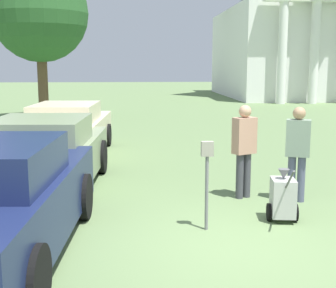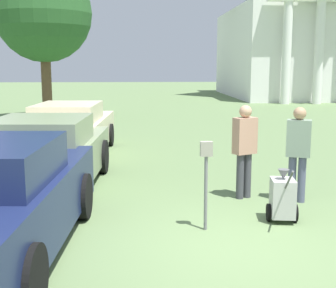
{
  "view_description": "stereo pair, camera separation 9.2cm",
  "coord_description": "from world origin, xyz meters",
  "px_view_note": "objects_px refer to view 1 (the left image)",
  "views": [
    {
      "loc": [
        -1.29,
        -6.04,
        2.46
      ],
      "look_at": [
        -0.71,
        1.91,
        1.1
      ],
      "focal_mm": 50.0,
      "sensor_mm": 36.0,
      "label": 1
    },
    {
      "loc": [
        -1.2,
        -6.05,
        2.46
      ],
      "look_at": [
        -0.71,
        1.91,
        1.1
      ],
      "focal_mm": 50.0,
      "sensor_mm": 36.0,
      "label": 2
    }
  ],
  "objects_px": {
    "parked_car_sage": "(43,156)",
    "person_worker": "(244,145)",
    "person_supervisor": "(298,148)",
    "church": "(295,18)",
    "equipment_cart": "(283,197)",
    "parked_car_cream": "(68,131)",
    "parking_meter": "(207,169)"
  },
  "relations": [
    {
      "from": "equipment_cart",
      "to": "parking_meter",
      "type": "bearing_deg",
      "value": -158.28
    },
    {
      "from": "person_supervisor",
      "to": "equipment_cart",
      "type": "relative_size",
      "value": 1.72
    },
    {
      "from": "parking_meter",
      "to": "equipment_cart",
      "type": "height_order",
      "value": "parking_meter"
    },
    {
      "from": "parked_car_sage",
      "to": "parking_meter",
      "type": "distance_m",
      "value": 3.78
    },
    {
      "from": "parking_meter",
      "to": "person_supervisor",
      "type": "relative_size",
      "value": 0.78
    },
    {
      "from": "person_worker",
      "to": "parked_car_sage",
      "type": "bearing_deg",
      "value": -37.29
    },
    {
      "from": "person_supervisor",
      "to": "equipment_cart",
      "type": "height_order",
      "value": "person_supervisor"
    },
    {
      "from": "parked_car_cream",
      "to": "church",
      "type": "relative_size",
      "value": 0.23
    },
    {
      "from": "parked_car_sage",
      "to": "church",
      "type": "xyz_separation_m",
      "value": [
        14.05,
        26.62,
        5.22
      ]
    },
    {
      "from": "person_supervisor",
      "to": "church",
      "type": "bearing_deg",
      "value": -88.1
    },
    {
      "from": "parked_car_cream",
      "to": "church",
      "type": "distance_m",
      "value": 27.57
    },
    {
      "from": "person_worker",
      "to": "equipment_cart",
      "type": "distance_m",
      "value": 1.51
    },
    {
      "from": "parked_car_sage",
      "to": "person_worker",
      "type": "relative_size",
      "value": 2.75
    },
    {
      "from": "parked_car_sage",
      "to": "parking_meter",
      "type": "bearing_deg",
      "value": -37.27
    },
    {
      "from": "equipment_cart",
      "to": "church",
      "type": "distance_m",
      "value": 30.93
    },
    {
      "from": "person_supervisor",
      "to": "parked_car_sage",
      "type": "bearing_deg",
      "value": 7.33
    },
    {
      "from": "person_worker",
      "to": "equipment_cart",
      "type": "bearing_deg",
      "value": 78.0
    },
    {
      "from": "parked_car_sage",
      "to": "person_worker",
      "type": "distance_m",
      "value": 3.9
    },
    {
      "from": "parked_car_sage",
      "to": "equipment_cart",
      "type": "xyz_separation_m",
      "value": [
        4.12,
        -2.15,
        -0.3
      ]
    },
    {
      "from": "parking_meter",
      "to": "church",
      "type": "height_order",
      "value": "church"
    },
    {
      "from": "parking_meter",
      "to": "person_worker",
      "type": "relative_size",
      "value": 0.78
    },
    {
      "from": "person_worker",
      "to": "person_supervisor",
      "type": "xyz_separation_m",
      "value": [
        0.9,
        -0.3,
        -0.01
      ]
    },
    {
      "from": "person_worker",
      "to": "church",
      "type": "xyz_separation_m",
      "value": [
        10.25,
        27.42,
        4.92
      ]
    },
    {
      "from": "person_worker",
      "to": "equipment_cart",
      "type": "relative_size",
      "value": 1.73
    },
    {
      "from": "parking_meter",
      "to": "person_worker",
      "type": "xyz_separation_m",
      "value": [
        0.95,
        1.65,
        0.05
      ]
    },
    {
      "from": "parking_meter",
      "to": "parked_car_sage",
      "type": "bearing_deg",
      "value": 139.28
    },
    {
      "from": "parking_meter",
      "to": "church",
      "type": "distance_m",
      "value": 31.55
    },
    {
      "from": "person_worker",
      "to": "parking_meter",
      "type": "bearing_deg",
      "value": 34.86
    },
    {
      "from": "parked_car_cream",
      "to": "equipment_cart",
      "type": "xyz_separation_m",
      "value": [
        4.12,
        -5.63,
        -0.29
      ]
    },
    {
      "from": "person_worker",
      "to": "parked_car_cream",
      "type": "bearing_deg",
      "value": -73.78
    },
    {
      "from": "parked_car_cream",
      "to": "equipment_cart",
      "type": "height_order",
      "value": "parked_car_cream"
    },
    {
      "from": "parked_car_sage",
      "to": "equipment_cart",
      "type": "distance_m",
      "value": 4.66
    }
  ]
}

